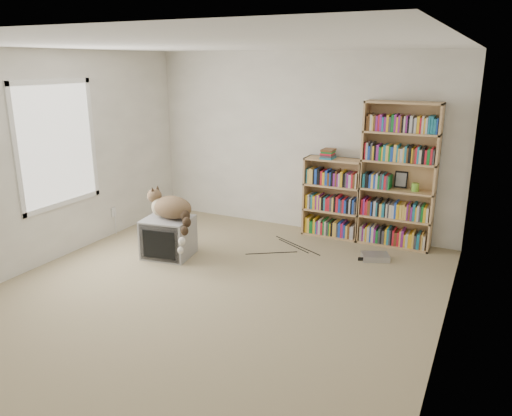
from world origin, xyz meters
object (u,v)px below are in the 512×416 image
at_px(bookcase_short, 333,201).
at_px(dvd_player, 375,257).
at_px(cat, 173,212).
at_px(crt_tv, 169,237).
at_px(bookcase_tall, 398,179).

distance_m(bookcase_short, dvd_player, 1.11).
bearing_deg(cat, crt_tv, 167.18).
bearing_deg(crt_tv, bookcase_tall, 24.69).
bearing_deg(bookcase_short, bookcase_tall, 0.06).
height_order(cat, bookcase_tall, bookcase_tall).
bearing_deg(bookcase_tall, dvd_player, -97.75).
xyz_separation_m(crt_tv, bookcase_short, (1.60, 1.64, 0.26)).
distance_m(crt_tv, dvd_player, 2.58).
height_order(cat, dvd_player, cat).
relative_size(cat, bookcase_short, 0.69).
height_order(bookcase_tall, bookcase_short, bookcase_tall).
distance_m(crt_tv, bookcase_tall, 3.03).
height_order(crt_tv, dvd_player, crt_tv).
relative_size(crt_tv, dvd_player, 1.98).
relative_size(cat, bookcase_tall, 0.40).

